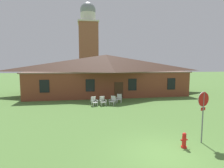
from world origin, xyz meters
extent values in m
plane|color=#517A38|center=(0.00, 0.00, 0.00)|extent=(200.00, 200.00, 0.00)
cube|color=brown|center=(0.00, 19.15, 1.60)|extent=(21.26, 10.00, 3.20)
cube|color=#8C6458|center=(0.00, 19.15, 3.28)|extent=(21.68, 10.20, 0.16)
pyramid|color=#382319|center=(0.00, 19.15, 4.57)|extent=(22.11, 10.40, 2.43)
cube|color=black|center=(-7.97, 14.12, 1.76)|extent=(1.10, 0.06, 1.50)
cube|color=black|center=(-2.66, 14.12, 1.76)|extent=(1.10, 0.06, 1.50)
cube|color=black|center=(2.66, 14.12, 1.76)|extent=(1.10, 0.06, 1.50)
cube|color=black|center=(7.97, 14.12, 1.76)|extent=(1.10, 0.06, 1.50)
cube|color=#422819|center=(0.90, 14.12, 1.05)|extent=(1.10, 0.06, 2.10)
cube|color=#93563D|center=(-1.78, 39.53, 7.45)|extent=(4.80, 4.80, 14.89)
cube|color=silver|center=(-1.78, 39.53, 15.07)|extent=(5.18, 5.18, 0.36)
cylinder|color=silver|center=(-1.78, 39.53, 16.35)|extent=(3.80, 3.80, 2.20)
sphere|color=gray|center=(-1.78, 39.53, 18.13)|extent=(3.88, 3.88, 3.88)
cone|color=gray|center=(-1.78, 39.53, 20.47)|extent=(0.24, 0.24, 1.00)
cylinder|color=slate|center=(2.65, 0.85, 1.35)|extent=(0.07, 0.07, 2.70)
cylinder|color=white|center=(2.65, 0.86, 2.38)|extent=(0.78, 0.23, 0.81)
cylinder|color=#B71414|center=(2.65, 0.84, 2.38)|extent=(0.74, 0.23, 0.76)
cube|color=#B71414|center=(2.65, 0.85, 1.86)|extent=(0.31, 0.11, 0.16)
cube|color=white|center=(2.65, 0.86, 1.86)|extent=(0.33, 0.11, 0.18)
cube|color=white|center=(-2.12, 10.46, 0.18)|extent=(0.07, 0.07, 0.36)
cube|color=white|center=(-2.54, 10.29, 0.18)|extent=(0.07, 0.07, 0.36)
cube|color=white|center=(-2.28, 10.87, 0.18)|extent=(0.07, 0.07, 0.36)
cube|color=white|center=(-2.71, 10.70, 0.18)|extent=(0.07, 0.07, 0.36)
cube|color=white|center=(-2.41, 10.58, 0.39)|extent=(0.70, 0.68, 0.05)
cube|color=white|center=(-2.53, 10.87, 0.69)|extent=(0.55, 0.37, 0.54)
cube|color=white|center=(-2.14, 10.67, 0.58)|extent=(0.23, 0.46, 0.03)
cube|color=white|center=(-2.08, 10.52, 0.47)|extent=(0.05, 0.05, 0.22)
cube|color=white|center=(-2.67, 10.45, 0.58)|extent=(0.23, 0.46, 0.03)
cube|color=white|center=(-2.61, 10.30, 0.47)|extent=(0.05, 0.05, 0.22)
cube|color=silver|center=(-1.26, 10.42, 0.18)|extent=(0.06, 0.06, 0.36)
cube|color=silver|center=(-1.70, 10.32, 0.18)|extent=(0.06, 0.06, 0.36)
cube|color=silver|center=(-1.35, 10.85, 0.18)|extent=(0.06, 0.06, 0.36)
cube|color=silver|center=(-1.80, 10.75, 0.18)|extent=(0.06, 0.06, 0.36)
cube|color=silver|center=(-1.53, 10.58, 0.39)|extent=(0.64, 0.63, 0.05)
cube|color=silver|center=(-1.60, 10.89, 0.69)|extent=(0.54, 0.30, 0.54)
cube|color=silver|center=(-1.24, 10.63, 0.58)|extent=(0.16, 0.47, 0.03)
cube|color=silver|center=(-1.21, 10.47, 0.47)|extent=(0.05, 0.05, 0.22)
cube|color=silver|center=(-1.81, 10.50, 0.58)|extent=(0.16, 0.47, 0.03)
cube|color=silver|center=(-1.77, 10.34, 0.47)|extent=(0.05, 0.05, 0.22)
cube|color=white|center=(-0.47, 10.36, 0.18)|extent=(0.07, 0.07, 0.36)
cube|color=white|center=(-0.85, 10.61, 0.18)|extent=(0.07, 0.07, 0.36)
cube|color=white|center=(-0.23, 10.73, 0.18)|extent=(0.07, 0.07, 0.36)
cube|color=white|center=(-0.61, 10.98, 0.18)|extent=(0.07, 0.07, 0.36)
cube|color=white|center=(-0.54, 10.67, 0.39)|extent=(0.74, 0.73, 0.05)
cube|color=white|center=(-0.37, 10.93, 0.69)|extent=(0.53, 0.44, 0.54)
cube|color=white|center=(-0.31, 10.50, 0.58)|extent=(0.31, 0.42, 0.03)
cube|color=white|center=(-0.39, 10.36, 0.47)|extent=(0.06, 0.06, 0.22)
cube|color=white|center=(-0.79, 10.82, 0.58)|extent=(0.31, 0.42, 0.03)
cube|color=white|center=(-0.88, 10.68, 0.47)|extent=(0.06, 0.06, 0.22)
cube|color=white|center=(0.57, 11.46, 0.18)|extent=(0.06, 0.06, 0.36)
cube|color=white|center=(0.14, 11.61, 0.18)|extent=(0.06, 0.06, 0.36)
cube|color=white|center=(0.72, 11.88, 0.18)|extent=(0.06, 0.06, 0.36)
cube|color=white|center=(0.28, 12.03, 0.18)|extent=(0.06, 0.06, 0.36)
cube|color=white|center=(0.43, 11.75, 0.39)|extent=(0.68, 0.67, 0.05)
cube|color=white|center=(0.53, 12.04, 0.69)|extent=(0.55, 0.35, 0.54)
cube|color=white|center=(0.70, 11.63, 0.58)|extent=(0.21, 0.46, 0.03)
cube|color=white|center=(0.64, 11.48, 0.47)|extent=(0.05, 0.05, 0.22)
cube|color=white|center=(0.15, 11.82, 0.58)|extent=(0.21, 0.46, 0.03)
cube|color=white|center=(0.10, 11.67, 0.47)|extent=(0.05, 0.05, 0.22)
cylinder|color=red|center=(1.38, 0.46, 0.04)|extent=(0.28, 0.28, 0.08)
cylinder|color=red|center=(1.38, 0.46, 0.36)|extent=(0.20, 0.20, 0.55)
sphere|color=red|center=(1.38, 0.46, 0.69)|extent=(0.20, 0.20, 0.20)
cylinder|color=red|center=(1.25, 0.46, 0.41)|extent=(0.10, 0.08, 0.08)
cylinder|color=red|center=(1.51, 0.46, 0.41)|extent=(0.10, 0.08, 0.08)
camera|label=1|loc=(-3.68, -7.40, 4.15)|focal=28.41mm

